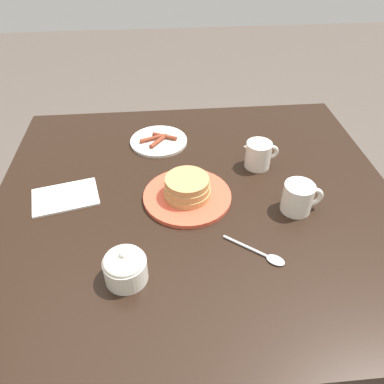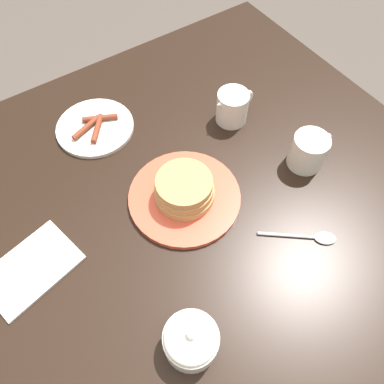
{
  "view_description": "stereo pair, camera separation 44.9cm",
  "coord_description": "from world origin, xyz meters",
  "px_view_note": "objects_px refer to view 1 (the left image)",
  "views": [
    {
      "loc": [
        -0.08,
        -0.78,
        1.41
      ],
      "look_at": [
        -0.01,
        -0.01,
        0.76
      ],
      "focal_mm": 35.0,
      "sensor_mm": 36.0,
      "label": 1
    },
    {
      "loc": [
        -0.25,
        -0.36,
        1.42
      ],
      "look_at": [
        -0.01,
        -0.01,
        0.76
      ],
      "focal_mm": 35.0,
      "sensor_mm": 36.0,
      "label": 2
    }
  ],
  "objects_px": {
    "napkin": "(65,197)",
    "pancake_plate": "(187,191)",
    "coffee_mug": "(299,197)",
    "creamer_pitcher": "(258,154)",
    "side_plate_bacon": "(159,141)",
    "spoon": "(265,255)",
    "sugar_bowl": "(125,267)"
  },
  "relations": [
    {
      "from": "side_plate_bacon",
      "to": "spoon",
      "type": "height_order",
      "value": "side_plate_bacon"
    },
    {
      "from": "napkin",
      "to": "sugar_bowl",
      "type": "bearing_deg",
      "value": -57.88
    },
    {
      "from": "pancake_plate",
      "to": "napkin",
      "type": "xyz_separation_m",
      "value": [
        -0.34,
        0.03,
        -0.02
      ]
    },
    {
      "from": "pancake_plate",
      "to": "spoon",
      "type": "distance_m",
      "value": 0.28
    },
    {
      "from": "creamer_pitcher",
      "to": "sugar_bowl",
      "type": "height_order",
      "value": "creamer_pitcher"
    },
    {
      "from": "side_plate_bacon",
      "to": "spoon",
      "type": "bearing_deg",
      "value": -65.42
    },
    {
      "from": "side_plate_bacon",
      "to": "spoon",
      "type": "relative_size",
      "value": 1.39
    },
    {
      "from": "creamer_pitcher",
      "to": "napkin",
      "type": "xyz_separation_m",
      "value": [
        -0.56,
        -0.1,
        -0.04
      ]
    },
    {
      "from": "spoon",
      "to": "pancake_plate",
      "type": "bearing_deg",
      "value": 125.9
    },
    {
      "from": "side_plate_bacon",
      "to": "sugar_bowl",
      "type": "height_order",
      "value": "sugar_bowl"
    },
    {
      "from": "side_plate_bacon",
      "to": "coffee_mug",
      "type": "xyz_separation_m",
      "value": [
        0.36,
        -0.36,
        0.04
      ]
    },
    {
      "from": "coffee_mug",
      "to": "creamer_pitcher",
      "type": "bearing_deg",
      "value": 106.74
    },
    {
      "from": "pancake_plate",
      "to": "napkin",
      "type": "relative_size",
      "value": 1.23
    },
    {
      "from": "side_plate_bacon",
      "to": "napkin",
      "type": "xyz_separation_m",
      "value": [
        -0.26,
        -0.26,
        -0.0
      ]
    },
    {
      "from": "creamer_pitcher",
      "to": "pancake_plate",
      "type": "bearing_deg",
      "value": -150.13
    },
    {
      "from": "pancake_plate",
      "to": "creamer_pitcher",
      "type": "distance_m",
      "value": 0.26
    },
    {
      "from": "pancake_plate",
      "to": "napkin",
      "type": "height_order",
      "value": "pancake_plate"
    },
    {
      "from": "coffee_mug",
      "to": "napkin",
      "type": "height_order",
      "value": "coffee_mug"
    },
    {
      "from": "pancake_plate",
      "to": "sugar_bowl",
      "type": "bearing_deg",
      "value": -120.87
    },
    {
      "from": "creamer_pitcher",
      "to": "spoon",
      "type": "relative_size",
      "value": 0.84
    },
    {
      "from": "side_plate_bacon",
      "to": "napkin",
      "type": "bearing_deg",
      "value": -135.47
    },
    {
      "from": "side_plate_bacon",
      "to": "spoon",
      "type": "distance_m",
      "value": 0.57
    },
    {
      "from": "coffee_mug",
      "to": "creamer_pitcher",
      "type": "height_order",
      "value": "creamer_pitcher"
    },
    {
      "from": "creamer_pitcher",
      "to": "sugar_bowl",
      "type": "bearing_deg",
      "value": -134.36
    },
    {
      "from": "sugar_bowl",
      "to": "spoon",
      "type": "xyz_separation_m",
      "value": [
        0.32,
        0.03,
        -0.04
      ]
    },
    {
      "from": "pancake_plate",
      "to": "sugar_bowl",
      "type": "height_order",
      "value": "sugar_bowl"
    },
    {
      "from": "napkin",
      "to": "spoon",
      "type": "bearing_deg",
      "value": -27.05
    },
    {
      "from": "napkin",
      "to": "pancake_plate",
      "type": "bearing_deg",
      "value": -4.96
    },
    {
      "from": "side_plate_bacon",
      "to": "coffee_mug",
      "type": "height_order",
      "value": "coffee_mug"
    },
    {
      "from": "creamer_pitcher",
      "to": "coffee_mug",
      "type": "bearing_deg",
      "value": -73.26
    },
    {
      "from": "sugar_bowl",
      "to": "coffee_mug",
      "type": "bearing_deg",
      "value": 22.75
    },
    {
      "from": "pancake_plate",
      "to": "coffee_mug",
      "type": "relative_size",
      "value": 2.23
    }
  ]
}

